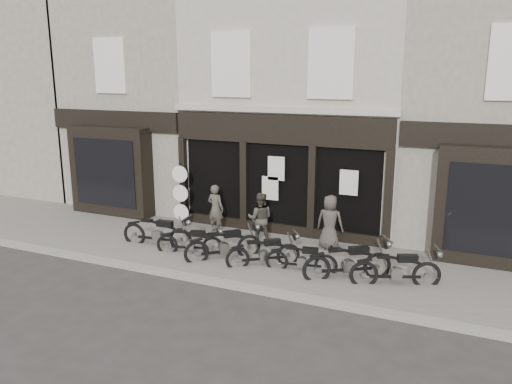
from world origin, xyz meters
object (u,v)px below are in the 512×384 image
at_px(motorcycle_0, 158,235).
at_px(motorcycle_1, 191,244).
at_px(motorcycle_2, 224,247).
at_px(man_left, 216,209).
at_px(man_centre, 260,218).
at_px(advert_sign_post, 181,198).
at_px(motorcycle_6, 397,272).
at_px(man_right, 330,222).
at_px(motorcycle_3, 264,255).
at_px(motorcycle_5, 348,265).
at_px(motorcycle_4, 302,261).

height_order(motorcycle_0, motorcycle_1, motorcycle_0).
height_order(motorcycle_2, man_left, man_left).
height_order(man_centre, advert_sign_post, advert_sign_post).
bearing_deg(man_centre, man_left, -31.21).
bearing_deg(man_centre, advert_sign_post, -25.17).
xyz_separation_m(motorcycle_1, motorcycle_6, (5.73, 0.11, 0.05)).
relative_size(motorcycle_6, man_right, 1.31).
bearing_deg(motorcycle_3, motorcycle_6, -35.06).
bearing_deg(man_right, motorcycle_5, 118.23).
bearing_deg(motorcycle_5, man_right, 86.30).
bearing_deg(man_centre, motorcycle_6, 144.35).
distance_m(motorcycle_4, man_centre, 2.44).
distance_m(motorcycle_4, motorcycle_5, 1.22).
height_order(motorcycle_1, man_left, man_left).
xyz_separation_m(motorcycle_4, advert_sign_post, (-4.87, 1.94, 0.75)).
bearing_deg(motorcycle_1, motorcycle_0, 157.22).
bearing_deg(motorcycle_1, man_centre, 30.29).
xyz_separation_m(man_left, man_right, (3.78, -0.03, 0.02)).
xyz_separation_m(man_right, advert_sign_post, (-5.06, 0.02, 0.19)).
distance_m(motorcycle_3, motorcycle_5, 2.28).
relative_size(motorcycle_2, motorcycle_4, 0.93).
bearing_deg(motorcycle_3, man_left, 105.27).
bearing_deg(motorcycle_1, motorcycle_6, -14.21).
bearing_deg(man_centre, motorcycle_3, 99.93).
relative_size(motorcycle_0, motorcycle_1, 1.19).
xyz_separation_m(motorcycle_1, advert_sign_post, (-1.53, 1.97, 0.74)).
bearing_deg(motorcycle_3, motorcycle_1, 143.39).
relative_size(motorcycle_3, motorcycle_4, 0.93).
distance_m(motorcycle_1, motorcycle_4, 3.34).
height_order(motorcycle_0, advert_sign_post, advert_sign_post).
height_order(motorcycle_0, motorcycle_6, motorcycle_0).
distance_m(motorcycle_2, man_left, 2.41).
bearing_deg(man_centre, motorcycle_5, 137.17).
height_order(motorcycle_2, motorcycle_4, motorcycle_2).
height_order(motorcycle_3, man_right, man_right).
bearing_deg(man_left, motorcycle_0, 68.33).
bearing_deg(motorcycle_1, motorcycle_3, -15.14).
xyz_separation_m(motorcycle_1, motorcycle_3, (2.28, 0.01, 0.02)).
bearing_deg(motorcycle_6, advert_sign_post, 143.82).
bearing_deg(motorcycle_4, man_centre, 130.55).
height_order(motorcycle_1, motorcycle_3, motorcycle_3).
bearing_deg(motorcycle_0, advert_sign_post, 94.29).
xyz_separation_m(motorcycle_2, advert_sign_post, (-2.60, 1.95, 0.69)).
height_order(motorcycle_6, man_left, man_left).
relative_size(motorcycle_0, motorcycle_2, 1.30).
bearing_deg(motorcycle_3, advert_sign_post, 115.95).
bearing_deg(motorcycle_6, motorcycle_1, 159.30).
distance_m(motorcycle_1, man_right, 4.07).
height_order(motorcycle_0, man_right, man_right).
height_order(motorcycle_3, motorcycle_4, motorcycle_3).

